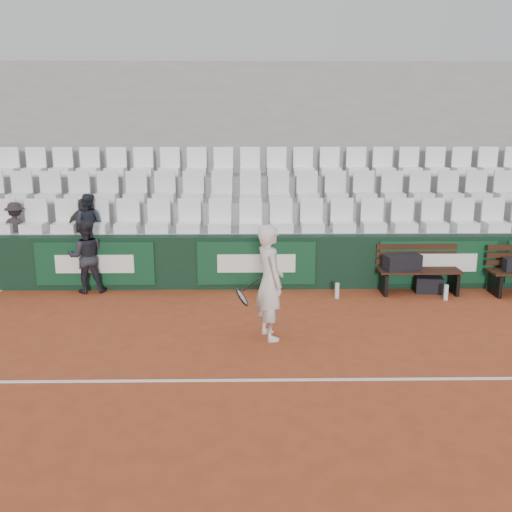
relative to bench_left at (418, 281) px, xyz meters
The scene contains 20 objects.
ground 4.54m from the bench_left, 127.93° to the right, with size 80.00×80.00×0.00m, color #A34524.
court_baseline 4.54m from the bench_left, 127.93° to the right, with size 18.00×0.06×0.01m, color white.
back_barrier 2.76m from the bench_left, behind, with size 18.00×0.34×1.00m.
grandstand_tier_front 2.99m from the bench_left, 159.36° to the left, with size 18.00×0.95×1.00m, color gray.
grandstand_tier_mid 3.47m from the bench_left, 144.34° to the left, with size 18.00×0.95×1.45m, color #989895.
grandstand_tier_back 4.12m from the bench_left, 133.37° to the left, with size 18.00×0.95×1.90m, color gray.
grandstand_rear_wall 4.94m from the bench_left, 127.94° to the left, with size 18.00×0.30×4.40m, color gray.
seat_row_front 3.12m from the bench_left, 162.58° to the left, with size 11.90×0.44×0.63m, color white.
seat_row_mid 3.67m from the bench_left, 146.79° to the left, with size 11.90×0.44×0.63m, color silver.
seat_row_back 4.41m from the bench_left, 135.12° to the left, with size 11.90×0.44×0.63m, color white.
bench_left is the anchor object (origin of this frame).
sports_bag_left 0.49m from the bench_left, behind, with size 0.67×0.29×0.29m, color black.
sports_bag_ground 0.23m from the bench_left, 11.47° to the left, with size 0.48×0.29×0.29m, color black.
water_bottle_near 1.57m from the bench_left, 169.61° to the right, with size 0.08×0.08×0.28m, color silver.
water_bottle_far 0.57m from the bench_left, 48.03° to the right, with size 0.08×0.08×0.28m, color silver.
tennis_player 3.61m from the bench_left, 142.86° to the right, with size 0.79×0.71×1.69m.
ball_kid 6.13m from the bench_left, behind, with size 0.66×0.51×1.36m, color #212229.
spectator_a 7.82m from the bench_left, behind, with size 0.66×0.38×1.03m, color black.
spectator_b 6.53m from the bench_left, behind, with size 0.64×0.27×1.09m, color #332F29.
spectator_c 6.46m from the bench_left, behind, with size 0.58×0.45×1.19m, color #1C212B.
Camera 1 is at (-0.37, -6.47, 3.14)m, focal length 40.00 mm.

